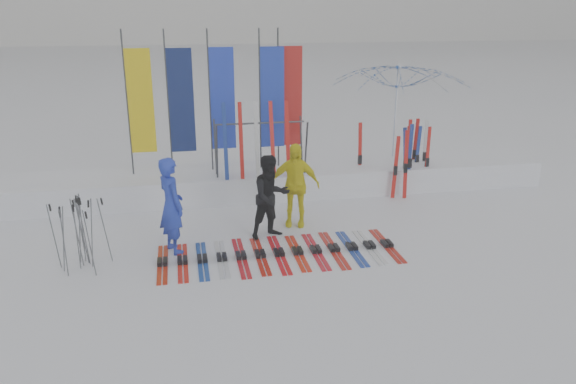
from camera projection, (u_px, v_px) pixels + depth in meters
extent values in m
plane|color=white|center=(295.00, 281.00, 9.13)|extent=(120.00, 120.00, 0.00)
cube|color=white|center=(255.00, 181.00, 13.32)|extent=(14.00, 1.60, 0.60)
imported|color=#1F36BA|center=(171.00, 205.00, 9.99)|extent=(0.65, 0.76, 1.77)
imported|color=black|center=(271.00, 197.00, 10.66)|extent=(0.95, 0.85, 1.62)
imported|color=yellow|center=(295.00, 185.00, 11.24)|extent=(1.08, 0.69, 1.71)
imported|color=white|center=(398.00, 121.00, 14.04)|extent=(4.33, 4.37, 3.04)
cube|color=#AF200E|center=(163.00, 263.00, 9.72)|extent=(0.17, 1.57, 0.07)
cube|color=red|center=(183.00, 261.00, 9.78)|extent=(0.17, 1.58, 0.07)
cube|color=navy|center=(202.00, 259.00, 9.85)|extent=(0.17, 1.59, 0.07)
cube|color=silver|center=(222.00, 258.00, 9.91)|extent=(0.17, 1.59, 0.07)
cube|color=#B00E13|center=(241.00, 256.00, 9.97)|extent=(0.17, 1.69, 0.07)
cube|color=#B61A0E|center=(260.00, 255.00, 10.03)|extent=(0.17, 1.61, 0.07)
cube|color=red|center=(279.00, 253.00, 10.10)|extent=(0.17, 1.69, 0.07)
cube|color=red|center=(297.00, 251.00, 10.16)|extent=(0.17, 1.59, 0.07)
cube|color=red|center=(316.00, 250.00, 10.22)|extent=(0.17, 1.63, 0.07)
cube|color=#B5180E|center=(334.00, 248.00, 10.28)|extent=(0.17, 1.68, 0.07)
cube|color=#163398|center=(352.00, 247.00, 10.35)|extent=(0.17, 1.61, 0.07)
cube|color=silver|center=(369.00, 246.00, 10.41)|extent=(0.17, 1.58, 0.07)
cube|color=#B1190E|center=(387.00, 244.00, 10.47)|extent=(0.17, 1.57, 0.07)
cylinder|color=#595B60|center=(81.00, 228.00, 9.72)|extent=(0.05, 0.06, 1.22)
cylinder|color=#595B60|center=(77.00, 233.00, 9.51)|extent=(0.12, 0.07, 1.22)
cylinder|color=#595B60|center=(92.00, 233.00, 9.49)|extent=(0.11, 0.09, 1.22)
cylinder|color=#595B60|center=(80.00, 228.00, 9.68)|extent=(0.10, 0.12, 1.23)
cylinder|color=#595B60|center=(63.00, 239.00, 9.27)|extent=(0.14, 0.10, 1.19)
cylinder|color=#595B60|center=(64.00, 243.00, 9.12)|extent=(0.03, 0.06, 1.19)
cylinder|color=#595B60|center=(89.00, 243.00, 9.17)|extent=(0.13, 0.09, 1.14)
cylinder|color=#595B60|center=(105.00, 230.00, 9.61)|extent=(0.15, 0.13, 1.21)
cylinder|color=#595B60|center=(77.00, 236.00, 9.42)|extent=(0.03, 0.08, 1.17)
cylinder|color=#595B60|center=(84.00, 231.00, 9.57)|extent=(0.11, 0.07, 1.23)
cylinder|color=#595B60|center=(82.00, 231.00, 9.53)|extent=(0.11, 0.15, 1.23)
cylinder|color=#595B60|center=(82.00, 229.00, 9.72)|extent=(0.03, 0.16, 1.18)
cylinder|color=#595B60|center=(54.00, 237.00, 9.37)|extent=(0.09, 0.14, 1.20)
cylinder|color=#383A3F|center=(127.00, 104.00, 12.37)|extent=(0.04, 0.04, 3.20)
cube|color=yellow|center=(141.00, 102.00, 12.40)|extent=(0.55, 0.03, 2.30)
cylinder|color=#383A3F|center=(168.00, 104.00, 12.44)|extent=(0.04, 0.04, 3.20)
cube|color=#0B1951|center=(181.00, 101.00, 12.47)|extent=(0.55, 0.03, 2.30)
cylinder|color=#383A3F|center=(210.00, 102.00, 12.71)|extent=(0.04, 0.04, 3.20)
cube|color=#1933BF|center=(223.00, 99.00, 12.75)|extent=(0.55, 0.03, 2.30)
cylinder|color=#383A3F|center=(260.00, 100.00, 12.88)|extent=(0.04, 0.04, 3.20)
cube|color=#1832B4|center=(272.00, 98.00, 12.92)|extent=(0.55, 0.03, 2.30)
cylinder|color=#383A3F|center=(278.00, 99.00, 13.04)|extent=(0.04, 0.04, 3.20)
cube|color=#AE1512|center=(290.00, 97.00, 13.08)|extent=(0.55, 0.03, 2.30)
cylinder|color=#383A3F|center=(217.00, 152.00, 12.25)|extent=(0.04, 0.30, 1.23)
cylinder|color=#383A3F|center=(215.00, 147.00, 12.72)|extent=(0.04, 0.30, 1.23)
cylinder|color=#383A3F|center=(306.00, 148.00, 12.62)|extent=(0.04, 0.30, 1.23)
cylinder|color=#383A3F|center=(301.00, 143.00, 13.09)|extent=(0.04, 0.30, 1.23)
cylinder|color=#383A3F|center=(260.00, 123.00, 12.50)|extent=(2.00, 0.04, 0.04)
cube|color=silver|center=(410.00, 160.00, 13.17)|extent=(0.09, 0.05, 1.64)
cube|color=navy|center=(417.00, 156.00, 13.79)|extent=(0.09, 0.04, 1.50)
cube|color=red|center=(396.00, 167.00, 12.91)|extent=(0.09, 0.04, 1.46)
cube|color=red|center=(360.00, 156.00, 13.52)|extent=(0.09, 0.03, 1.64)
cube|color=red|center=(406.00, 165.00, 12.87)|extent=(0.09, 0.04, 1.60)
cube|color=red|center=(408.00, 155.00, 13.96)|extent=(0.09, 0.03, 1.47)
cube|color=navy|center=(405.00, 161.00, 13.22)|extent=(0.09, 0.03, 1.58)
cube|color=silver|center=(425.00, 153.00, 13.80)|extent=(0.09, 0.04, 1.63)
cube|color=red|center=(414.00, 151.00, 14.01)|extent=(0.09, 0.04, 1.64)
cube|color=red|center=(427.00, 159.00, 13.39)|extent=(0.09, 0.05, 1.56)
cube|color=red|center=(409.00, 152.00, 13.89)|extent=(0.09, 0.05, 1.65)
cube|color=navy|center=(409.00, 159.00, 13.13)|extent=(0.09, 0.04, 1.69)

